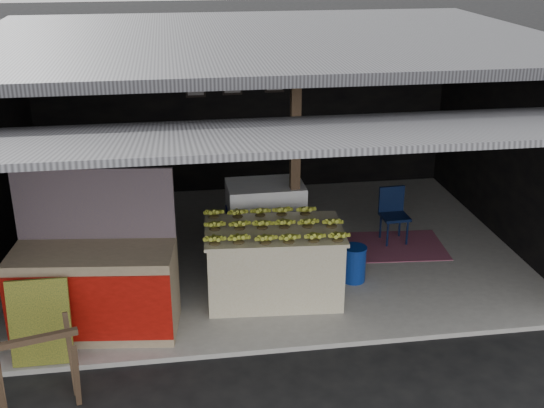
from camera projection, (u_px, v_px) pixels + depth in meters
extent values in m
plane|color=black|center=(298.00, 351.00, 7.37)|extent=(80.00, 80.00, 0.00)
cube|color=gray|center=(265.00, 249.00, 9.65)|extent=(7.00, 5.00, 0.06)
cube|color=black|center=(244.00, 105.00, 11.39)|extent=(7.00, 0.15, 2.90)
cube|color=black|center=(511.00, 139.00, 9.58)|extent=(0.15, 5.00, 2.90)
cube|color=#232326|center=(264.00, 39.00, 8.56)|extent=(7.20, 5.20, 0.12)
cube|color=#232326|center=(324.00, 132.00, 5.48)|extent=(7.40, 2.47, 0.48)
cube|color=#503928|center=(295.00, 165.00, 8.60)|extent=(0.12, 0.12, 2.85)
cube|color=beige|center=(274.00, 265.00, 8.21)|extent=(1.64, 1.05, 0.86)
cube|color=beige|center=(274.00, 230.00, 8.04)|extent=(1.70, 1.12, 0.04)
cube|color=white|center=(265.00, 223.00, 9.07)|extent=(1.01, 0.68, 1.11)
cube|color=navy|center=(269.00, 229.00, 8.74)|extent=(0.78, 0.03, 0.33)
cube|color=#B21414|center=(269.00, 256.00, 8.88)|extent=(0.50, 0.02, 0.11)
cube|color=#998466|center=(96.00, 291.00, 7.48)|extent=(1.83, 0.97, 0.98)
cube|color=#AF120B|center=(92.00, 309.00, 7.12)|extent=(1.74, 0.23, 0.77)
cube|color=white|center=(92.00, 310.00, 7.11)|extent=(0.59, 0.08, 0.20)
cube|color=#1C1A4F|center=(90.00, 204.00, 7.45)|extent=(1.74, 0.26, 0.82)
cube|color=black|center=(40.00, 323.00, 6.94)|extent=(0.62, 0.20, 0.92)
cube|color=#503928|center=(0.00, 394.00, 6.04)|extent=(0.12, 0.31, 0.80)
cube|color=#503928|center=(77.00, 376.00, 6.28)|extent=(0.12, 0.31, 0.80)
cube|color=#503928|center=(71.00, 354.00, 6.62)|extent=(0.12, 0.31, 0.80)
cube|color=#503928|center=(32.00, 340.00, 6.20)|extent=(0.80, 0.26, 0.06)
cylinder|color=navy|center=(354.00, 265.00, 8.66)|extent=(0.30, 0.30, 0.44)
cylinder|color=#091432|center=(388.00, 234.00, 9.60)|extent=(0.03, 0.03, 0.39)
cylinder|color=#091432|center=(407.00, 232.00, 9.65)|extent=(0.03, 0.03, 0.39)
cylinder|color=#091432|center=(381.00, 226.00, 9.86)|extent=(0.03, 0.03, 0.39)
cylinder|color=#091432|center=(400.00, 224.00, 9.92)|extent=(0.03, 0.03, 0.39)
cube|color=#091432|center=(395.00, 217.00, 9.68)|extent=(0.39, 0.39, 0.04)
cube|color=#091432|center=(391.00, 199.00, 9.76)|extent=(0.37, 0.06, 0.40)
cube|color=maroon|center=(390.00, 246.00, 9.68)|extent=(1.58, 1.12, 0.01)
cube|color=black|center=(195.00, 84.00, 11.04)|extent=(0.32, 0.03, 0.42)
cube|color=#4C4C59|center=(195.00, 85.00, 11.02)|extent=(0.26, 0.02, 0.34)
cube|color=black|center=(232.00, 82.00, 11.12)|extent=(0.32, 0.03, 0.42)
cube|color=#4C4C59|center=(232.00, 82.00, 11.10)|extent=(0.26, 0.02, 0.34)
cube|color=black|center=(275.00, 80.00, 11.20)|extent=(0.32, 0.03, 0.42)
cube|color=#4C4C59|center=(275.00, 80.00, 11.19)|extent=(0.26, 0.02, 0.34)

